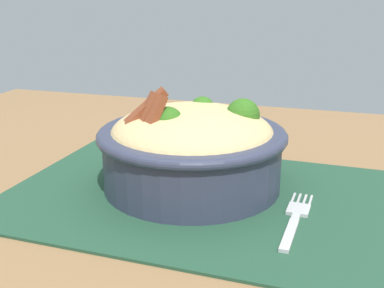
{
  "coord_description": "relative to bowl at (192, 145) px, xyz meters",
  "views": [
    {
      "loc": [
        0.11,
        -0.44,
        0.99
      ],
      "look_at": [
        -0.04,
        0.05,
        0.82
      ],
      "focal_mm": 44.83,
      "sensor_mm": 36.0,
      "label": 1
    }
  ],
  "objects": [
    {
      "name": "bowl",
      "position": [
        0.0,
        0.0,
        0.0
      ],
      "size": [
        0.21,
        0.21,
        0.12
      ],
      "color": "#2D3347",
      "rests_on": "placemat"
    },
    {
      "name": "placemat",
      "position": [
        0.04,
        -0.02,
        -0.05
      ],
      "size": [
        0.48,
        0.3,
        0.0
      ],
      "primitive_type": "cube",
      "rotation": [
        0.0,
        0.0,
        -0.02
      ],
      "color": "#1E422D",
      "rests_on": "table"
    },
    {
      "name": "table",
      "position": [
        0.04,
        -0.05,
        -0.11
      ],
      "size": [
        1.19,
        0.96,
        0.77
      ],
      "color": "olive",
      "rests_on": "ground_plane"
    },
    {
      "name": "fork",
      "position": [
        0.12,
        -0.05,
        -0.05
      ],
      "size": [
        0.02,
        0.12,
        0.0
      ],
      "color": "#B3B3B3",
      "rests_on": "placemat"
    }
  ]
}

